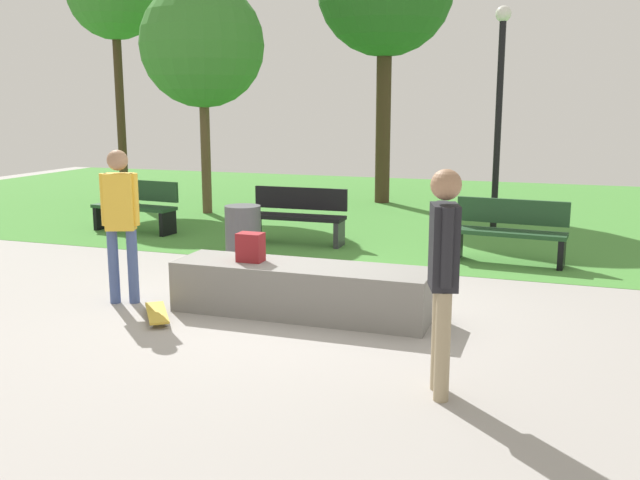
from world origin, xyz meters
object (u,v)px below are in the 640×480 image
concrete_ledge (301,290)px  skater_performing_trick (443,265)px  skateboard_by_ledge (157,313)px  skater_watching (120,214)px  trash_bin (243,234)px  tree_leaning_ash (202,45)px  backpack_on_ledge (251,247)px  park_bench_far_right (510,230)px  lamp_post (500,95)px  park_bench_near_lamppost (136,205)px  park_bench_far_left (298,215)px

concrete_ledge → skater_performing_trick: (1.80, -1.67, 0.79)m
concrete_ledge → skateboard_by_ledge: bearing=-154.7°
skater_watching → trash_bin: 2.52m
skater_performing_trick → tree_leaning_ash: 10.21m
backpack_on_ledge → skateboard_by_ledge: backpack_on_ledge is taller
skater_performing_trick → park_bench_far_right: size_ratio=1.10×
park_bench_far_right → lamp_post: (-0.49, 2.92, 1.95)m
skater_performing_trick → park_bench_near_lamppost: bearing=139.5°
tree_leaning_ash → lamp_post: 5.95m
skater_watching → skateboard_by_ledge: 1.27m
skater_performing_trick → skater_watching: (-3.90, 1.42, -0.02)m
skater_watching → park_bench_far_right: bearing=41.7°
skater_performing_trick → skateboard_by_ledge: bearing=162.6°
lamp_post → park_bench_far_right: bearing=-80.5°
backpack_on_ledge → park_bench_far_left: size_ratio=0.20×
skater_performing_trick → trash_bin: skater_performing_trick is taller
park_bench_far_left → tree_leaning_ash: tree_leaning_ash is taller
tree_leaning_ash → trash_bin: tree_leaning_ash is taller
skateboard_by_ledge → skater_watching: bearing=148.6°
backpack_on_ledge → lamp_post: bearing=71.6°
concrete_ledge → lamp_post: lamp_post is taller
park_bench_near_lamppost → skateboard_by_ledge: bearing=-54.5°
park_bench_far_left → tree_leaning_ash: (-2.95, 2.41, 2.94)m
backpack_on_ledge → skateboard_by_ledge: size_ratio=0.42×
skateboard_by_ledge → park_bench_near_lamppost: bearing=125.5°
park_bench_far_right → park_bench_far_left: 3.42m
park_bench_near_lamppost → trash_bin: park_bench_near_lamppost is taller
skater_performing_trick → park_bench_far_left: size_ratio=1.12×
backpack_on_ledge → park_bench_near_lamppost: size_ratio=0.20×
backpack_on_ledge → park_bench_far_right: 4.25m
tree_leaning_ash → lamp_post: bearing=1.8°
backpack_on_ledge → park_bench_far_right: (2.55, 3.39, -0.24)m
skater_performing_trick → park_bench_near_lamppost: 8.39m
skateboard_by_ledge → lamp_post: 7.89m
backpack_on_ledge → park_bench_far_right: size_ratio=0.20×
concrete_ledge → lamp_post: (1.47, 6.28, 2.15)m
park_bench_far_right → lamp_post: size_ratio=0.41×
park_bench_near_lamppost → skater_watching: bearing=-58.3°
skateboard_by_ledge → park_bench_near_lamppost: size_ratio=0.47×
skateboard_by_ledge → trash_bin: size_ratio=0.93×
concrete_ledge → tree_leaning_ash: tree_leaning_ash is taller
park_bench_near_lamppost → lamp_post: size_ratio=0.41×
concrete_ledge → backpack_on_ledge: 0.73m
park_bench_far_left → lamp_post: size_ratio=0.41×
skater_performing_trick → park_bench_far_right: skater_performing_trick is taller
tree_leaning_ash → park_bench_far_left: bearing=-39.2°
park_bench_far_right → tree_leaning_ash: tree_leaning_ash is taller
backpack_on_ledge → trash_bin: (-1.13, 2.19, -0.30)m
park_bench_far_left → park_bench_near_lamppost: size_ratio=0.98×
park_bench_far_left → tree_leaning_ash: 4.81m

